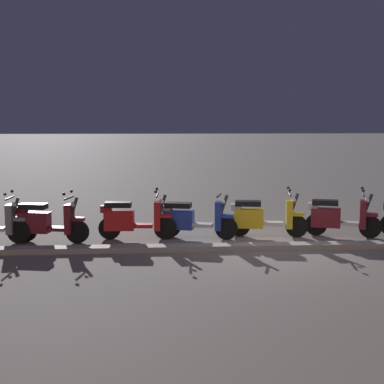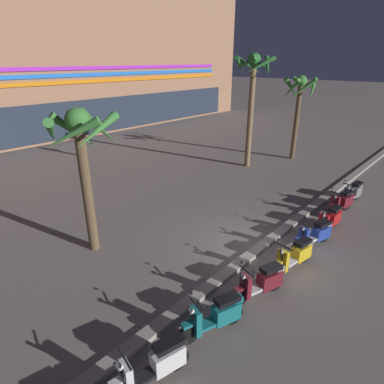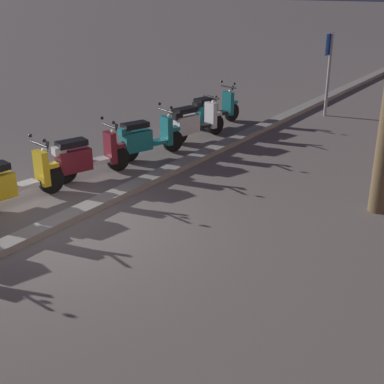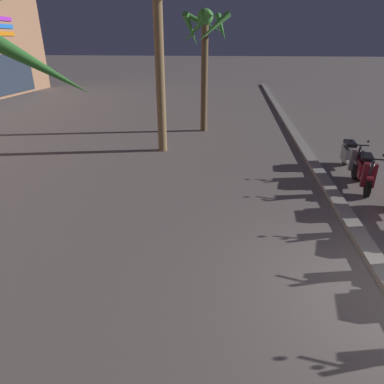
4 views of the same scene
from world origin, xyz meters
name	(u,v)px [view 2 (image 2 of 4)]	position (x,y,z in m)	size (l,w,h in m)	color
ground_plane	(256,251)	(0.00, 0.00, 0.00)	(200.00, 200.00, 0.00)	slate
curb_strip	(258,250)	(0.00, -0.04, 0.06)	(60.00, 0.36, 0.12)	gray
scooter_white_mid_front	(156,364)	(-5.42, -1.03, 0.47)	(1.76, 0.71, 1.04)	black
scooter_teal_mid_rear	(217,315)	(-3.60, -1.11, 0.46)	(1.68, 0.80, 1.17)	black
scooter_maroon_second_in_line	(262,282)	(-1.84, -1.27, 0.46)	(1.70, 0.79, 1.17)	black
scooter_yellow_lead_nearest	(295,255)	(-0.04, -1.36, 0.46)	(1.86, 0.64, 1.17)	black
scooter_blue_last_in_row	(316,234)	(1.61, -1.30, 0.45)	(1.82, 0.77, 1.04)	black
scooter_red_gap_after_mid	(330,220)	(3.01, -1.28, 0.46)	(1.80, 0.56, 1.17)	black
scooter_maroon_far_back	(342,202)	(4.92, -1.07, 0.47)	(1.72, 0.66, 1.17)	black
scooter_grey_mid_centre	(353,193)	(6.32, -1.08, 0.46)	(1.86, 0.56, 1.17)	black
palm_tree_far_corner	(81,148)	(-3.57, 4.17, 3.52)	(2.20, 2.34, 4.70)	brown
palm_tree_by_mall_entrance	(252,83)	(7.73, 5.42, 4.79)	(2.39, 2.43, 6.32)	olive
palm_tree_near_sign	(299,97)	(11.03, 4.10, 3.85)	(2.14, 2.17, 5.12)	brown
pedestrian_by_palm_tree	(78,143)	(2.08, 14.97, 0.86)	(0.46, 0.34, 1.63)	brown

